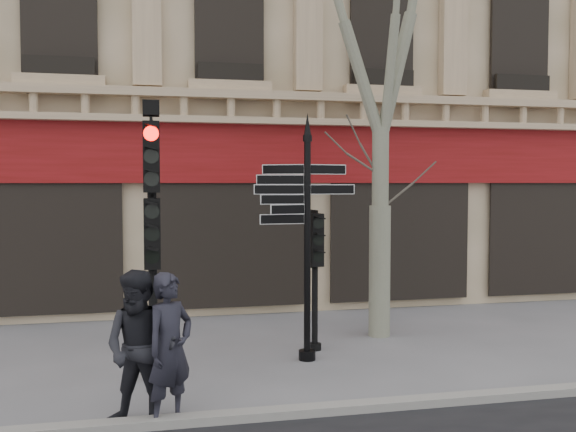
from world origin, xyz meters
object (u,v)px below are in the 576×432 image
traffic_signal_main (152,205)px  traffic_signal_secondary (315,255)px  pedestrian_b (141,349)px  fingerpost (307,195)px  pedestrian_a (170,349)px

traffic_signal_main → traffic_signal_secondary: size_ratio=1.72×
pedestrian_b → fingerpost: bearing=64.1°
traffic_signal_main → pedestrian_a: traffic_signal_main is taller
traffic_signal_main → traffic_signal_secondary: (2.80, 1.15, -0.94)m
fingerpost → traffic_signal_main: traffic_signal_main is taller
pedestrian_a → fingerpost: bearing=5.7°
traffic_signal_secondary → pedestrian_b: size_ratio=1.27×
traffic_signal_secondary → fingerpost: bearing=-120.4°
fingerpost → pedestrian_a: fingerpost is taller
traffic_signal_main → traffic_signal_secondary: bearing=23.4°
traffic_signal_main → pedestrian_a: size_ratio=2.22×
traffic_signal_main → traffic_signal_secondary: traffic_signal_main is taller
traffic_signal_secondary → pedestrian_a: bearing=-135.6°
fingerpost → pedestrian_b: bearing=-130.3°
traffic_signal_secondary → pedestrian_a: 4.04m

